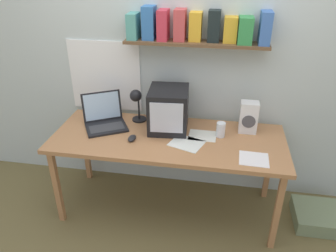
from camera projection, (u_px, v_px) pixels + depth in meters
ground_plane at (168, 207)px, 3.01m from camera, size 12.00×12.00×0.00m
back_wall at (177, 54)px, 2.78m from camera, size 5.60×0.24×2.60m
corner_desk at (168, 143)px, 2.69m from camera, size 1.89×0.74×0.74m
crt_monitor at (169, 109)px, 2.71m from camera, size 0.34×0.38×0.35m
laptop at (104, 118)px, 2.81m from camera, size 0.44×0.43×0.27m
desk_lamp at (137, 100)px, 2.79m from camera, size 0.13×0.18×0.31m
juice_glass at (221, 130)px, 2.64m from camera, size 0.07×0.07×0.12m
space_heater at (249, 117)px, 2.68m from camera, size 0.14×0.11×0.27m
computer_mouse at (132, 138)px, 2.61m from camera, size 0.07×0.11×0.03m
printed_handout at (187, 143)px, 2.57m from camera, size 0.30×0.28×0.00m
open_notebook at (254, 159)px, 2.37m from camera, size 0.22×0.20×0.00m
loose_paper_near_monitor at (202, 136)px, 2.68m from camera, size 0.22×0.19×0.00m
floor_cushion at (317, 216)px, 2.81m from camera, size 0.38×0.38×0.13m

